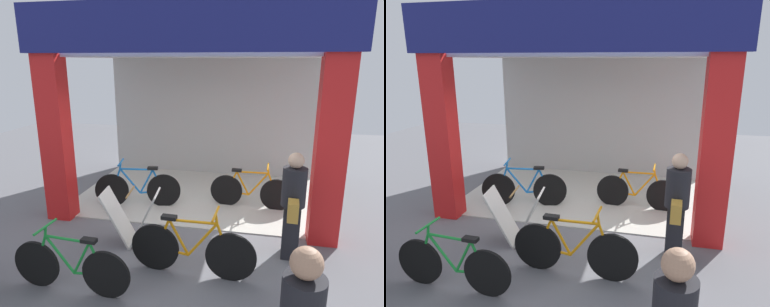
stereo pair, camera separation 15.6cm
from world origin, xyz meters
The scene contains 8 objects.
ground_plane centered at (0.00, 0.00, 0.00)m, with size 18.18×18.18×0.00m, color slate.
shop_facade centered at (0.00, 1.58, 1.99)m, with size 5.29×3.49×3.74m.
bicycle_inside_0 centered at (-1.09, 0.73, 0.38)m, with size 1.69×0.48×0.94m.
bicycle_inside_1 centered at (1.13, 1.11, 0.36)m, with size 1.63×0.45×0.90m.
bicycle_parked_0 centered at (0.43, -1.31, 0.38)m, with size 1.75×0.48×0.96m.
bicycle_parked_1 centered at (-0.99, -1.97, 0.35)m, with size 1.61×0.44×0.89m.
sandwich_board_sign centered at (-0.68, -0.66, 0.45)m, with size 0.94×0.60×0.90m.
pedestrian_0 centered at (1.78, -0.56, 0.84)m, with size 0.37×0.62×1.62m.
Camera 2 is at (1.44, -5.37, 2.87)m, focal length 32.28 mm.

